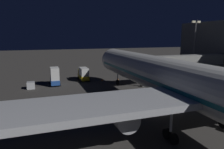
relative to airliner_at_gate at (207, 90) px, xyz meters
name	(u,v)px	position (x,y,z in m)	size (l,w,h in m)	color
ground_plane	(157,109)	(0.00, -10.00, -5.63)	(320.00, 320.00, 0.00)	#383533
airliner_at_gate	(207,90)	(0.00, 0.00, 0.00)	(50.24, 69.22, 18.14)	silver
jet_bridge	(174,61)	(-13.27, -24.24, 0.08)	(25.06, 3.40, 7.24)	#9E9E99
apron_floodlight_mast	(194,44)	(-25.50, -31.87, 3.74)	(2.90, 0.50, 15.93)	#59595E
cargo_truck_aft	(83,74)	(6.73, -35.70, -3.87)	(2.36, 5.90, 3.46)	yellow
catering_truck	(55,76)	(14.31, -32.51, -3.50)	(2.36, 4.74, 4.35)	#234C9E
baggage_container_near_belt	(31,85)	(19.65, -30.74, -4.86)	(1.67, 1.76, 1.54)	#B7BABF
traffic_cone_nose_port	(118,79)	(-2.20, -33.42, -5.35)	(0.36, 0.36, 0.55)	orange
traffic_cone_nose_starboard	(102,80)	(2.20, -33.42, -5.35)	(0.36, 0.36, 0.55)	orange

